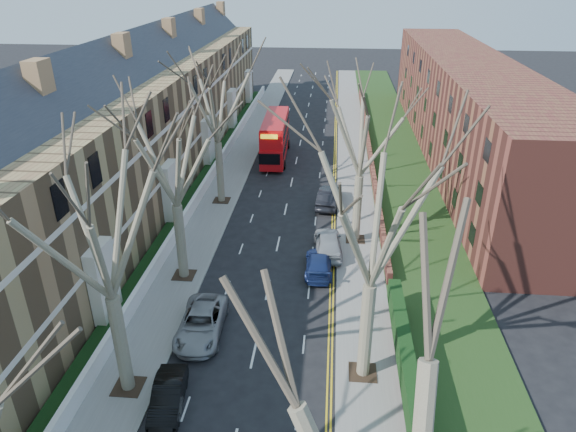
# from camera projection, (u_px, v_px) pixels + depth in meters

# --- Properties ---
(pavement_left) EXTENTS (3.00, 102.00, 0.12)m
(pavement_left) POSITION_uv_depth(u_px,v_px,m) (240.00, 158.00, 54.50)
(pavement_left) COLOR slate
(pavement_left) RESTS_ON ground
(pavement_right) EXTENTS (3.00, 102.00, 0.12)m
(pavement_right) POSITION_uv_depth(u_px,v_px,m) (354.00, 162.00, 53.53)
(pavement_right) COLOR slate
(pavement_right) RESTS_ON ground
(terrace_left) EXTENTS (9.70, 78.00, 13.60)m
(terrace_left) POSITION_uv_depth(u_px,v_px,m) (137.00, 128.00, 45.56)
(terrace_left) COLOR #8F6D48
(terrace_left) RESTS_ON ground
(flats_right) EXTENTS (13.97, 54.00, 10.00)m
(flats_right) POSITION_uv_depth(u_px,v_px,m) (465.00, 108.00, 54.00)
(flats_right) COLOR brown
(flats_right) RESTS_ON ground
(front_wall_left) EXTENTS (0.30, 78.00, 1.00)m
(front_wall_left) POSITION_uv_depth(u_px,v_px,m) (207.00, 181.00, 47.24)
(front_wall_left) COLOR white
(front_wall_left) RESTS_ON ground
(grass_verge_right) EXTENTS (6.00, 102.00, 0.06)m
(grass_verge_right) POSITION_uv_depth(u_px,v_px,m) (397.00, 162.00, 53.13)
(grass_verge_right) COLOR #203E16
(grass_verge_right) RESTS_ON ground
(tree_left_mid) EXTENTS (10.50, 10.50, 14.71)m
(tree_left_mid) POSITION_uv_depth(u_px,v_px,m) (97.00, 212.00, 20.80)
(tree_left_mid) COLOR #736852
(tree_left_mid) RESTS_ON ground
(tree_left_far) EXTENTS (10.15, 10.15, 14.22)m
(tree_left_far) POSITION_uv_depth(u_px,v_px,m) (170.00, 143.00, 29.87)
(tree_left_far) COLOR #736852
(tree_left_far) RESTS_ON ground
(tree_left_dist) EXTENTS (10.50, 10.50, 14.71)m
(tree_left_dist) POSITION_uv_depth(u_px,v_px,m) (215.00, 92.00, 40.46)
(tree_left_dist) COLOR #736852
(tree_left_dist) RESTS_ON ground
(tree_right_mid) EXTENTS (10.50, 10.50, 14.71)m
(tree_right_mid) POSITION_uv_depth(u_px,v_px,m) (377.00, 203.00, 21.66)
(tree_right_mid) COLOR #736852
(tree_right_mid) RESTS_ON ground
(tree_right_far) EXTENTS (10.15, 10.15, 14.22)m
(tree_right_far) POSITION_uv_depth(u_px,v_px,m) (363.00, 120.00, 34.31)
(tree_right_far) COLOR #736852
(tree_right_far) RESTS_ON ground
(double_decker_bus) EXTENTS (2.82, 10.22, 4.28)m
(double_decker_bus) POSITION_uv_depth(u_px,v_px,m) (275.00, 139.00, 53.90)
(double_decker_bus) COLOR red
(double_decker_bus) RESTS_ON ground
(car_left_mid) EXTENTS (1.80, 3.99, 1.27)m
(car_left_mid) POSITION_uv_depth(u_px,v_px,m) (168.00, 396.00, 23.73)
(car_left_mid) COLOR black
(car_left_mid) RESTS_ON ground
(car_left_far) EXTENTS (2.56, 5.23, 1.43)m
(car_left_far) POSITION_uv_depth(u_px,v_px,m) (201.00, 323.00, 28.44)
(car_left_far) COLOR gray
(car_left_far) RESTS_ON ground
(car_right_near) EXTENTS (1.84, 4.42, 1.28)m
(car_right_near) POSITION_uv_depth(u_px,v_px,m) (319.00, 263.00, 34.28)
(car_right_near) COLOR navy
(car_right_near) RESTS_ON ground
(car_right_mid) EXTENTS (2.22, 4.82, 1.60)m
(car_right_mid) POSITION_uv_depth(u_px,v_px,m) (328.00, 243.00, 36.45)
(car_right_mid) COLOR #9DA1A5
(car_right_mid) RESTS_ON ground
(car_right_far) EXTENTS (2.21, 4.90, 1.56)m
(car_right_far) POSITION_uv_depth(u_px,v_px,m) (329.00, 197.00, 43.68)
(car_right_far) COLOR black
(car_right_far) RESTS_ON ground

